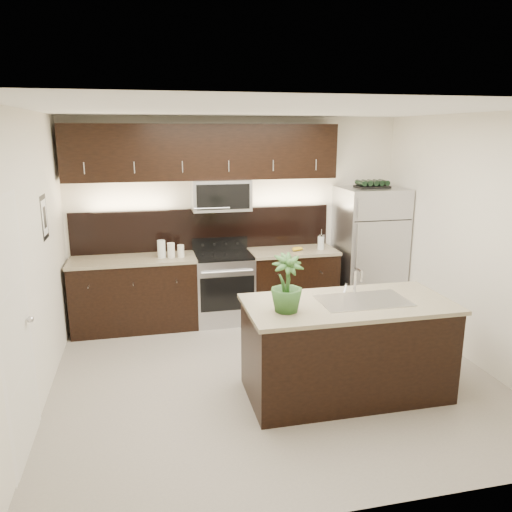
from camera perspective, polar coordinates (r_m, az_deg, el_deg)
The scene contains 12 objects.
ground at distance 5.42m, azimuth 1.96°, elevation -13.47°, with size 4.50×4.50×0.00m, color gray.
room_walls at distance 4.81m, azimuth 0.96°, elevation 4.38°, with size 4.52×4.02×2.71m.
counter_run at distance 6.70m, azimuth -5.46°, elevation -3.70°, with size 3.51×0.65×0.94m.
upper_fixtures at distance 6.54m, azimuth -5.73°, elevation 10.77°, with size 3.49×0.40×1.66m.
island at distance 4.98m, azimuth 10.29°, elevation -10.30°, with size 1.96×0.96×0.94m.
sink_faucet at distance 4.87m, azimuth 12.12°, elevation -4.82°, with size 0.84×0.50×0.28m.
refrigerator at distance 7.16m, azimuth 12.73°, elevation 0.58°, with size 0.85×0.77×1.76m, color #B2B2B7.
wine_rack at distance 7.01m, azimuth 13.14°, elevation 7.99°, with size 0.44×0.27×0.10m.
plant at distance 4.42m, azimuth 3.53°, elevation -3.14°, with size 0.29×0.29×0.52m, color #285020.
canisters at distance 6.45m, azimuth -9.94°, elevation 0.70°, with size 0.34×0.12×0.22m.
french_press at distance 6.86m, azimuth 7.44°, elevation 1.61°, with size 0.09×0.09×0.27m.
bananas at distance 6.73m, azimuth 4.36°, elevation 0.78°, with size 0.16×0.13×0.05m, color gold.
Camera 1 is at (-1.23, -4.65, 2.50)m, focal length 35.00 mm.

